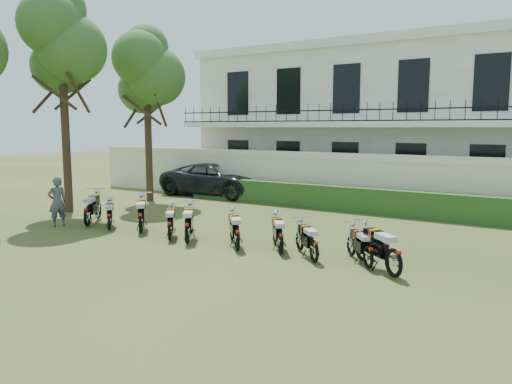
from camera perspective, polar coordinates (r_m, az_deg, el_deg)
ground at (r=14.17m, az=-0.31°, el=-6.38°), size 100.00×100.00×0.00m
perimeter_wall at (r=21.03m, az=11.72°, el=1.25°), size 30.00×0.35×2.30m
hedge at (r=20.02m, az=13.51°, el=-1.04°), size 18.00×0.60×1.00m
building at (r=26.56m, az=16.59°, el=7.85°), size 20.40×9.60×7.40m
tree_west_mid at (r=21.36m, az=-21.33°, el=15.80°), size 3.40×3.20×8.82m
tree_west_near at (r=23.47m, az=-12.35°, el=13.41°), size 3.40×3.20×7.90m
motorcycle_0 at (r=17.80m, az=-18.74°, el=-2.16°), size 1.35×1.77×1.16m
motorcycle_1 at (r=17.00m, az=-16.44°, el=-2.81°), size 1.36×1.27×0.97m
motorcycle_2 at (r=16.22m, az=-13.06°, el=-2.87°), size 1.54×1.61×1.16m
motorcycle_3 at (r=15.07m, az=-9.85°, el=-3.83°), size 1.25×1.49×1.01m
motorcycle_4 at (r=14.51m, az=-7.89°, el=-4.04°), size 1.27×1.71×1.11m
motorcycle_5 at (r=13.61m, az=-2.16°, el=-4.85°), size 1.36×1.50×1.05m
motorcycle_6 at (r=13.27m, az=2.85°, el=-5.25°), size 1.21×1.53×1.02m
motorcycle_7 at (r=12.54m, az=6.67°, el=-6.13°), size 1.33×1.34×0.98m
motorcycle_8 at (r=12.23m, az=12.73°, el=-6.65°), size 1.23×1.38×0.96m
motorcycle_9 at (r=11.65m, az=15.49°, el=-7.03°), size 1.66×1.42×1.14m
suv at (r=24.73m, az=-4.41°, el=1.43°), size 5.88×2.90×1.60m
inspector at (r=18.27m, az=-21.76°, el=-1.07°), size 0.59×0.72×1.69m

